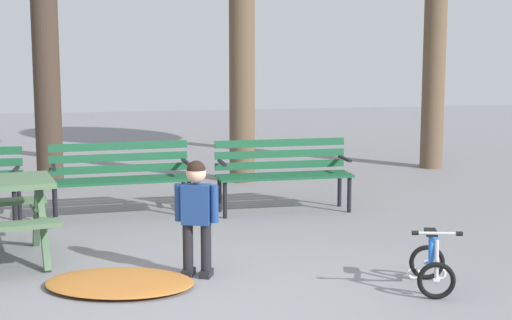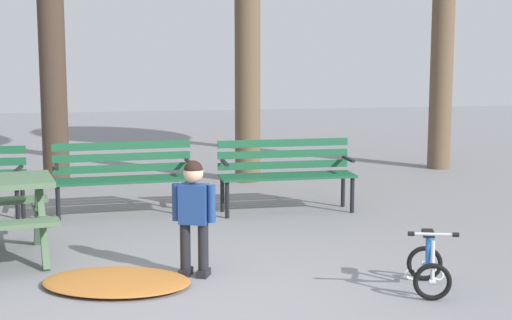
% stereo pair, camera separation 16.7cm
% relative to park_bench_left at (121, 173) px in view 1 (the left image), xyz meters
% --- Properties ---
extents(ground, '(36.00, 36.00, 0.00)m').
position_rel_park_bench_left_xyz_m(ground, '(0.50, -3.41, -0.51)').
color(ground, gray).
extents(park_bench_left, '(1.63, 0.57, 0.85)m').
position_rel_park_bench_left_xyz_m(park_bench_left, '(0.00, 0.00, 0.00)').
color(park_bench_left, '#195133').
rests_on(park_bench_left, ground).
extents(park_bench_right, '(1.61, 0.48, 0.85)m').
position_rel_park_bench_left_xyz_m(park_bench_right, '(1.91, -0.09, 0.00)').
color(park_bench_right, '#195133').
rests_on(park_bench_right, ground).
extents(child_standing, '(0.36, 0.25, 1.01)m').
position_rel_park_bench_left_xyz_m(child_standing, '(0.55, -2.54, 0.08)').
color(child_standing, black).
rests_on(child_standing, ground).
extents(kids_bicycle, '(0.49, 0.62, 0.54)m').
position_rel_park_bench_left_xyz_m(kids_bicycle, '(2.38, -3.27, -0.31)').
color(kids_bicycle, black).
rests_on(kids_bicycle, ground).
extents(leaf_pile, '(1.43, 1.19, 0.07)m').
position_rel_park_bench_left_xyz_m(leaf_pile, '(-0.11, -2.70, -0.48)').
color(leaf_pile, '#B26B2D').
rests_on(leaf_pile, ground).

